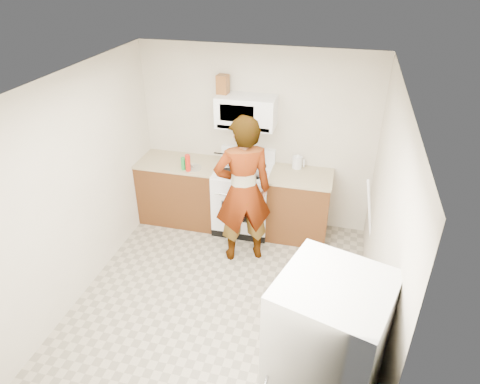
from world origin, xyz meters
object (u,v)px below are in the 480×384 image
(saucepan, at_px, (233,158))
(microwave, at_px, (246,112))
(person, at_px, (243,191))
(kettle, at_px, (297,162))
(gas_range, at_px, (244,198))
(fridge, at_px, (324,373))

(saucepan, bearing_deg, microwave, -0.09)
(microwave, distance_m, person, 1.08)
(kettle, relative_size, saucepan, 0.65)
(person, relative_size, kettle, 11.94)
(gas_range, xyz_separation_m, fridge, (1.30, -2.89, 0.36))
(fridge, bearing_deg, gas_range, 130.96)
(kettle, bearing_deg, person, -110.43)
(person, height_order, kettle, person)
(kettle, bearing_deg, fridge, -67.27)
(microwave, xyz_separation_m, saucepan, (-0.18, 0.00, -0.68))
(person, bearing_deg, saucepan, -90.88)
(person, distance_m, fridge, 2.52)
(gas_range, distance_m, fridge, 3.19)
(fridge, height_order, saucepan, fridge)
(microwave, height_order, kettle, microwave)
(gas_range, relative_size, microwave, 1.49)
(microwave, relative_size, person, 0.39)
(gas_range, height_order, saucepan, gas_range)
(gas_range, bearing_deg, microwave, 90.00)
(person, xyz_separation_m, kettle, (0.54, 0.87, 0.05))
(person, bearing_deg, microwave, -103.00)
(kettle, bearing_deg, gas_range, -151.02)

